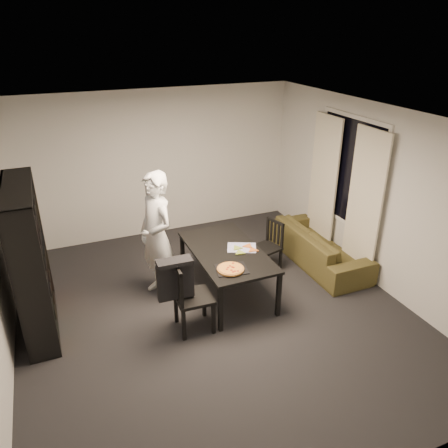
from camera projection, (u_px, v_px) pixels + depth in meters
name	position (u px, v px, depth m)	size (l,w,h in m)	color
room	(213.00, 225.00, 5.40)	(5.01, 5.51, 2.61)	black
window_pane	(350.00, 172.00, 6.69)	(0.02, 1.40, 1.60)	black
window_frame	(349.00, 172.00, 6.68)	(0.03, 1.52, 1.72)	white
curtain_left	(364.00, 205.00, 6.37)	(0.03, 0.70, 2.25)	beige
curtain_right	(323.00, 183.00, 7.24)	(0.03, 0.70, 2.25)	beige
bookshelf	(30.00, 260.00, 5.30)	(0.35, 1.50, 1.90)	black
dining_table	(227.00, 254.00, 6.11)	(0.92, 1.65, 0.69)	black
chair_left	(186.00, 293.00, 5.38)	(0.47, 0.47, 0.96)	black
chair_right	(270.00, 242.00, 6.80)	(0.47, 0.47, 0.82)	black
draped_jacket	(175.00, 278.00, 5.24)	(0.45, 0.21, 0.53)	black
person	(157.00, 236.00, 5.96)	(0.67, 0.44, 1.84)	white
baking_tray	(231.00, 269.00, 5.61)	(0.40, 0.32, 0.01)	black
pepperoni_pizza	(231.00, 269.00, 5.58)	(0.35, 0.35, 0.03)	brown
kitchen_towel	(242.00, 248.00, 6.15)	(0.40, 0.30, 0.01)	silver
pizza_slices	(244.00, 249.00, 6.09)	(0.37, 0.31, 0.01)	gold
sofa	(319.00, 246.00, 7.07)	(1.99, 0.78, 0.58)	#3E3419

